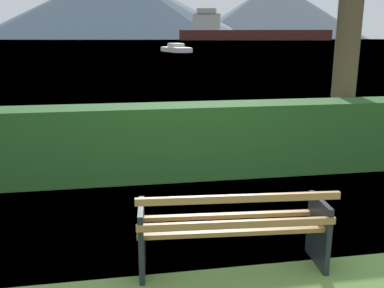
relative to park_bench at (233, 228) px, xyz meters
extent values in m
plane|color=#567A38|center=(0.00, 0.06, -0.43)|extent=(1400.00, 1400.00, 0.00)
plane|color=#7A99A8|center=(0.00, 310.03, -0.43)|extent=(620.00, 620.00, 0.00)
cube|color=#A0703F|center=(-0.01, -0.13, 0.02)|extent=(1.82, 0.20, 0.04)
cube|color=#A0703F|center=(0.00, 0.06, 0.02)|extent=(1.82, 0.20, 0.04)
cube|color=#A0703F|center=(0.02, 0.25, 0.02)|extent=(1.82, 0.20, 0.04)
cube|color=#A0703F|center=(-0.02, -0.20, 0.14)|extent=(1.82, 0.18, 0.06)
cube|color=#A0703F|center=(-0.02, -0.25, 0.41)|extent=(1.82, 0.18, 0.06)
cube|color=#1E2328|center=(-0.86, 0.11, -0.09)|extent=(0.09, 0.51, 0.68)
cube|color=#1E2328|center=(0.87, -0.03, -0.09)|extent=(0.09, 0.51, 0.68)
cube|color=#285B23|center=(0.00, 2.93, 0.16)|extent=(11.77, 0.71, 1.17)
cylinder|color=brown|center=(3.10, 3.67, 2.01)|extent=(0.44, 0.44, 4.88)
cube|color=#471E19|center=(101.58, 314.93, 3.31)|extent=(112.79, 44.91, 7.48)
cube|color=silver|center=(66.77, 324.77, 13.04)|extent=(23.19, 18.28, 11.97)
cube|color=beige|center=(66.77, 324.77, 20.90)|extent=(17.71, 18.04, 3.74)
cube|color=silver|center=(7.78, 62.56, -0.07)|extent=(3.91, 8.85, 0.71)
cube|color=beige|center=(7.78, 62.56, 0.58)|extent=(2.30, 3.32, 0.60)
cone|color=slate|center=(0.00, 585.95, 44.05)|extent=(359.52, 359.52, 88.97)
cone|color=gray|center=(220.70, 595.16, 39.17)|extent=(258.08, 258.08, 79.21)
camera|label=1|loc=(-1.01, -3.58, 1.77)|focal=39.36mm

